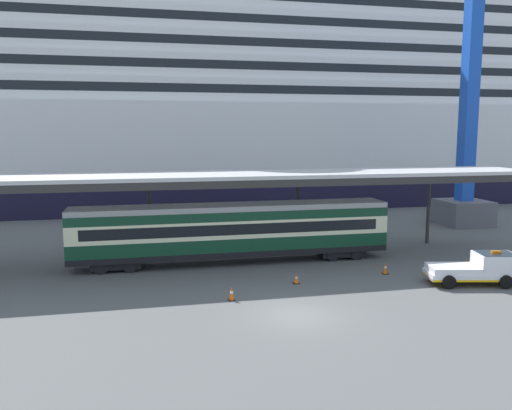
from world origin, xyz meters
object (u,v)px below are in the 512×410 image
Objects in this scene: traffic_cone_far at (385,268)px; traffic_cone_near at (231,294)px; traffic_cone_mid at (296,279)px; cruise_ship at (120,96)px; service_truck at (480,268)px; dockside_crane at (473,74)px; train_carriage at (232,230)px.

traffic_cone_near is at bearing -163.82° from traffic_cone_far.
traffic_cone_mid is 6.26m from traffic_cone_far.
cruise_ship is 50.28m from service_truck.
service_truck is 11.00m from traffic_cone_mid.
dockside_crane reaches higher than traffic_cone_near.
cruise_ship is 175.81× the size of traffic_cone_near.
traffic_cone_near is 4.91m from traffic_cone_mid.
train_carriage is 8.43m from traffic_cone_near.
train_carriage is 28.64× the size of traffic_cone_near.
service_truck is at bearing -0.66° from traffic_cone_near.
service_truck is 7.23× the size of traffic_cone_near.
traffic_cone_near is 11.00m from traffic_cone_far.
train_carriage is 27.87× the size of traffic_cone_far.
traffic_cone_mid is 30.50m from dockside_crane.
service_truck is 0.11× the size of dockside_crane.
traffic_cone_mid is (2.86, -5.81, -2.00)m from train_carriage.
cruise_ship is 45.78m from traffic_cone_far.
train_carriage is at bearing -76.80° from cruise_ship.
cruise_ship is 44.57m from traffic_cone_mid.
traffic_cone_far is (17.35, -40.29, -13.08)m from cruise_ship.
cruise_ship reaches higher than train_carriage.
cruise_ship is 6.14× the size of train_carriage.
traffic_cone_far is at bearing 144.25° from service_truck.
cruise_ship is at bearing 142.54° from dockside_crane.
train_carriage is 29.38m from dockside_crane.
traffic_cone_far is (9.07, -5.00, -1.92)m from train_carriage.
traffic_cone_near is 0.97× the size of traffic_cone_far.
service_truck reaches higher than traffic_cone_mid.
cruise_ship is 171.07× the size of traffic_cone_far.
traffic_cone_far is 25.85m from dockside_crane.
cruise_ship reaches higher than traffic_cone_near.
dockside_crane is (26.37, 17.96, 14.04)m from traffic_cone_near.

